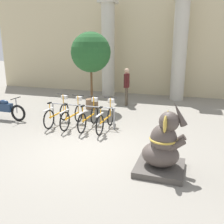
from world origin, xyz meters
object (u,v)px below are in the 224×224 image
elephant_statue (163,148)px  person_pedestrian (127,83)px  bicycle_1 (73,115)px  potted_tree (91,54)px  bicycle_2 (89,117)px  bicycle_3 (106,118)px  motorcycle (3,108)px  bicycle_0 (57,113)px

elephant_statue → person_pedestrian: 6.56m
bicycle_1 → potted_tree: bearing=97.3°
bicycle_2 → bicycle_3: bearing=-0.0°
bicycle_2 → elephant_statue: 3.73m
elephant_statue → motorcycle: bearing=161.1°
bicycle_1 → bicycle_3: bearing=-0.1°
bicycle_2 → potted_tree: size_ratio=0.52×
bicycle_1 → elephant_statue: elephant_statue is taller
bicycle_3 → person_pedestrian: person_pedestrian is taller
motorcycle → person_pedestrian: person_pedestrian is taller
bicycle_0 → elephant_statue: elephant_statue is taller
potted_tree → person_pedestrian: bearing=39.3°
bicycle_0 → elephant_statue: size_ratio=1.04×
bicycle_2 → bicycle_3: same height
bicycle_0 → potted_tree: size_ratio=0.52×
person_pedestrian → bicycle_2: bearing=-95.9°
elephant_statue → bicycle_0: bearing=150.1°
bicycle_3 → potted_tree: potted_tree is taller
person_pedestrian → potted_tree: size_ratio=0.52×
bicycle_2 → bicycle_3: size_ratio=1.00×
bicycle_1 → person_pedestrian: size_ratio=1.00×
motorcycle → person_pedestrian: 5.57m
bicycle_3 → elephant_statue: 3.26m
motorcycle → person_pedestrian: (4.00, 3.82, 0.64)m
bicycle_1 → bicycle_0: bearing=177.2°
bicycle_2 → person_pedestrian: size_ratio=1.00×
motorcycle → potted_tree: (2.65, 2.72, 2.03)m
motorcycle → potted_tree: bearing=45.7°
bicycle_0 → potted_tree: potted_tree is taller
bicycle_2 → person_pedestrian: person_pedestrian is taller
elephant_statue → motorcycle: 6.88m
bicycle_0 → person_pedestrian: size_ratio=1.00×
bicycle_3 → potted_tree: 3.68m
elephant_statue → bicycle_3: bearing=133.5°
bicycle_3 → motorcycle: bearing=-178.1°
person_pedestrian → motorcycle: bearing=-136.3°
bicycle_0 → potted_tree: (0.31, 2.54, 2.07)m
elephant_statue → potted_tree: 6.55m
bicycle_0 → bicycle_1: size_ratio=1.00×
bicycle_3 → bicycle_0: bearing=179.0°
bicycle_1 → motorcycle: bicycle_1 is taller
bicycle_0 → bicycle_1: 0.64m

